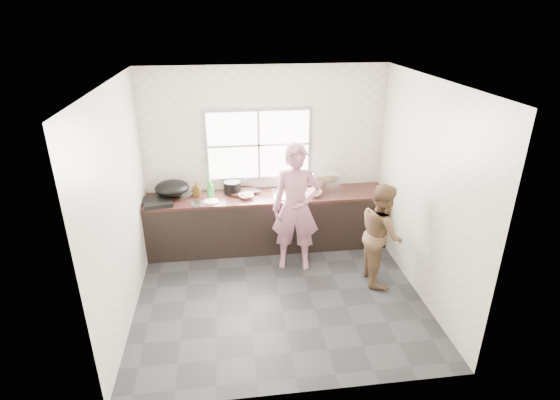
{
  "coord_description": "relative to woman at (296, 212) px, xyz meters",
  "views": [
    {
      "loc": [
        -0.59,
        -4.67,
        3.4
      ],
      "look_at": [
        0.1,
        0.65,
        1.05
      ],
      "focal_mm": 28.0,
      "sensor_mm": 36.0,
      "label": 1
    }
  ],
  "objects": [
    {
      "name": "wall_right",
      "position": [
        1.48,
        -0.67,
        0.51
      ],
      "size": [
        0.01,
        3.2,
        2.7
      ],
      "primitive_type": "cube",
      "color": "beige",
      "rests_on": "ground"
    },
    {
      "name": "countertop",
      "position": [
        -0.32,
        0.62,
        -0.0
      ],
      "size": [
        3.6,
        0.64,
        0.04
      ],
      "primitive_type": "cube",
      "color": "#361B16",
      "rests_on": "cabinet"
    },
    {
      "name": "ceiling",
      "position": [
        -0.32,
        -0.67,
        1.86
      ],
      "size": [
        3.6,
        3.2,
        0.01
      ],
      "primitive_type": "cube",
      "color": "silver",
      "rests_on": "wall_back"
    },
    {
      "name": "faucet",
      "position": [
        0.03,
        0.82,
        0.17
      ],
      "size": [
        0.02,
        0.02,
        0.3
      ],
      "primitive_type": "cylinder",
      "color": "silver",
      "rests_on": "countertop"
    },
    {
      "name": "bottle_green",
      "position": [
        -1.16,
        0.63,
        0.15
      ],
      "size": [
        0.14,
        0.14,
        0.27
      ],
      "primitive_type": "imported",
      "rotation": [
        0.0,
        0.0,
        0.38
      ],
      "color": "green",
      "rests_on": "countertop"
    },
    {
      "name": "pot_lid_right",
      "position": [
        -1.57,
        0.79,
        0.02
      ],
      "size": [
        0.36,
        0.36,
        0.01
      ],
      "primitive_type": "cylinder",
      "rotation": [
        0.0,
        0.0,
        0.38
      ],
      "color": "#B5B7BC",
      "rests_on": "countertop"
    },
    {
      "name": "window_glazing",
      "position": [
        -0.42,
        0.89,
        0.71
      ],
      "size": [
        1.5,
        0.01,
        1.0
      ],
      "primitive_type": "cube",
      "color": "white",
      "rests_on": "window_frame"
    },
    {
      "name": "person_side",
      "position": [
        1.06,
        -0.48,
        -0.15
      ],
      "size": [
        0.56,
        0.7,
        1.39
      ],
      "primitive_type": "imported",
      "rotation": [
        0.0,
        0.0,
        1.51
      ],
      "color": "brown",
      "rests_on": "floor"
    },
    {
      "name": "bowl_crabs",
      "position": [
        0.34,
        0.51,
        0.05
      ],
      "size": [
        0.2,
        0.2,
        0.06
      ],
      "primitive_type": "imported",
      "rotation": [
        0.0,
        0.0,
        0.02
      ],
      "color": "white",
      "rests_on": "countertop"
    },
    {
      "name": "woman",
      "position": [
        0.0,
        0.0,
        0.0
      ],
      "size": [
        0.68,
        0.5,
        1.69
      ],
      "primitive_type": "imported",
      "rotation": [
        0.0,
        0.0,
        -0.17
      ],
      "color": "#B66D84",
      "rests_on": "floor"
    },
    {
      "name": "window_frame",
      "position": [
        -0.42,
        0.92,
        0.71
      ],
      "size": [
        1.6,
        0.05,
        1.1
      ],
      "primitive_type": "cube",
      "color": "#9EA0A5",
      "rests_on": "wall_back"
    },
    {
      "name": "bowl_held",
      "position": [
        0.12,
        0.41,
        0.05
      ],
      "size": [
        0.23,
        0.23,
        0.06
      ],
      "primitive_type": "imported",
      "rotation": [
        0.0,
        0.0,
        0.24
      ],
      "color": "silver",
      "rests_on": "countertop"
    },
    {
      "name": "wall_left",
      "position": [
        -2.13,
        -0.67,
        0.51
      ],
      "size": [
        0.01,
        3.2,
        2.7
      ],
      "primitive_type": "cube",
      "color": "beige",
      "rests_on": "ground"
    },
    {
      "name": "bowl_mince",
      "position": [
        -0.65,
        0.55,
        0.04
      ],
      "size": [
        0.26,
        0.26,
        0.05
      ],
      "primitive_type": "imported",
      "rotation": [
        0.0,
        0.0,
        0.25
      ],
      "color": "silver",
      "rests_on": "countertop"
    },
    {
      "name": "cabinet",
      "position": [
        -0.32,
        0.62,
        -0.43
      ],
      "size": [
        3.6,
        0.62,
        0.82
      ],
      "primitive_type": "cube",
      "color": "black",
      "rests_on": "floor"
    },
    {
      "name": "glass_jar",
      "position": [
        -1.4,
        0.81,
        0.06
      ],
      "size": [
        0.07,
        0.07,
        0.09
      ],
      "primitive_type": "cylinder",
      "rotation": [
        0.0,
        0.0,
        -0.22
      ],
      "color": "white",
      "rests_on": "countertop"
    },
    {
      "name": "sink",
      "position": [
        0.03,
        0.62,
        0.02
      ],
      "size": [
        0.55,
        0.45,
        0.02
      ],
      "primitive_type": "cube",
      "color": "silver",
      "rests_on": "countertop"
    },
    {
      "name": "plate_food",
      "position": [
        -1.16,
        0.47,
        0.02
      ],
      "size": [
        0.23,
        0.23,
        0.02
      ],
      "primitive_type": "cylinder",
      "rotation": [
        0.0,
        0.0,
        -0.07
      ],
      "color": "white",
      "rests_on": "countertop"
    },
    {
      "name": "bottle_brown_short",
      "position": [
        -0.91,
        0.85,
        0.1
      ],
      "size": [
        0.17,
        0.17,
        0.16
      ],
      "primitive_type": "imported",
      "rotation": [
        0.0,
        0.0,
        0.41
      ],
      "color": "#462011",
      "rests_on": "countertop"
    },
    {
      "name": "wall_front",
      "position": [
        -0.32,
        -2.28,
        0.51
      ],
      "size": [
        3.6,
        0.01,
        2.7
      ],
      "primitive_type": "cube",
      "color": "silver",
      "rests_on": "ground"
    },
    {
      "name": "dish_rack",
      "position": [
        0.56,
        0.68,
        0.16
      ],
      "size": [
        0.41,
        0.31,
        0.29
      ],
      "primitive_type": "cube",
      "rotation": [
        0.0,
        0.0,
        0.13
      ],
      "color": "silver",
      "rests_on": "countertop"
    },
    {
      "name": "cutting_board",
      "position": [
        -0.7,
        0.75,
        0.04
      ],
      "size": [
        0.43,
        0.43,
        0.04
      ],
      "primitive_type": "cylinder",
      "rotation": [
        0.0,
        0.0,
        0.03
      ],
      "color": "black",
      "rests_on": "countertop"
    },
    {
      "name": "cleaver",
      "position": [
        -0.54,
        0.69,
        0.06
      ],
      "size": [
        0.24,
        0.15,
        0.01
      ],
      "primitive_type": "cube",
      "rotation": [
        0.0,
        0.0,
        0.19
      ],
      "color": "#A5A9AC",
      "rests_on": "cutting_board"
    },
    {
      "name": "floor",
      "position": [
        -0.32,
        -0.67,
        -0.85
      ],
      "size": [
        3.6,
        3.2,
        0.01
      ],
      "primitive_type": "cube",
      "color": "#2B2B2E",
      "rests_on": "ground"
    },
    {
      "name": "burner",
      "position": [
        -1.91,
        0.5,
        0.05
      ],
      "size": [
        0.47,
        0.47,
        0.06
      ],
      "primitive_type": "cube",
      "rotation": [
        0.0,
        0.0,
        0.19
      ],
      "color": "black",
      "rests_on": "countertop"
    },
    {
      "name": "wok",
      "position": [
        -1.72,
        0.71,
        0.17
      ],
      "size": [
        0.64,
        0.64,
        0.19
      ],
      "primitive_type": "ellipsoid",
      "rotation": [
        0.0,
        0.0,
        -0.35
      ],
      "color": "black",
      "rests_on": "burner"
    },
    {
      "name": "black_pot",
      "position": [
        -0.84,
        0.76,
        0.11
      ],
      "size": [
        0.26,
        0.26,
        0.18
      ],
      "primitive_type": "cylinder",
      "rotation": [
        0.0,
        0.0,
        0.01
      ],
      "color": "black",
      "rests_on": "countertop"
    },
    {
      "name": "pot_lid_left",
      "position": [
        -1.33,
        0.42,
        0.02
      ],
      "size": [
        0.3,
        0.3,
        0.01
      ],
      "primitive_type": "cylinder",
      "rotation": [
        0.0,
        0.0,
        -0.39
      ],
      "color": "#A9AAAF",
      "rests_on": "countertop"
    },
    {
      "name": "bottle_brown_tall",
      "position": [
        -1.36,
        0.71,
        0.12
      ],
      "size": [
        0.12,
        0.12,
        0.21
      ],
      "primitive_type": "imported",
      "rotation": [
        0.0,
        0.0,
        -0.26
      ],
      "color": "#493312",
      "rests_on": "countertop"
    },
    {
      "name": "wall_back",
      "position": [
        -0.32,
        0.93,
        0.51
      ],
      "size": [
        3.6,
        0.01,
        2.7
      ],
      "primitive_type": "cube",
      "color": "beige",
      "rests_on": "ground"
    }
  ]
}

